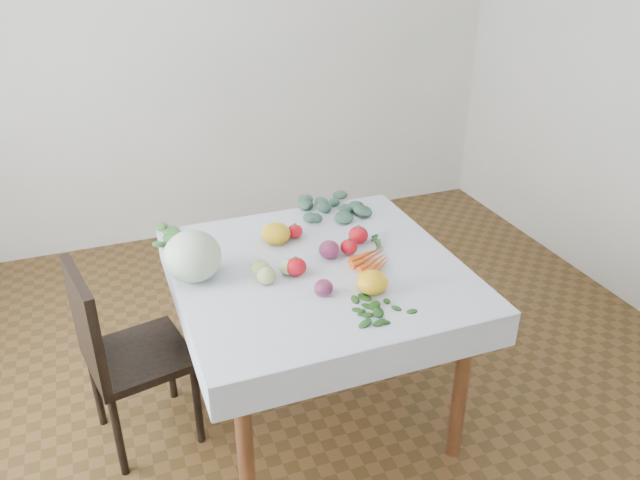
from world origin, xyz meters
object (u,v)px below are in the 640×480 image
(cabbage, at_px, (193,256))
(heirloom_back, at_px, (276,234))
(table, at_px, (318,288))
(carrot_bunch, at_px, (375,261))
(chair, at_px, (117,348))

(cabbage, height_order, heirloom_back, cabbage)
(table, xyz_separation_m, carrot_bunch, (0.22, -0.06, 0.12))
(chair, relative_size, cabbage, 3.86)
(chair, bearing_deg, carrot_bunch, -9.65)
(chair, relative_size, heirloom_back, 6.70)
(table, height_order, cabbage, cabbage)
(chair, height_order, cabbage, cabbage)
(chair, xyz_separation_m, cabbage, (0.33, -0.03, 0.37))
(heirloom_back, xyz_separation_m, carrot_bunch, (0.32, -0.32, -0.03))
(table, height_order, chair, chair)
(heirloom_back, height_order, carrot_bunch, heirloom_back)
(cabbage, relative_size, carrot_bunch, 0.89)
(carrot_bunch, bearing_deg, cabbage, 168.29)
(cabbage, distance_m, carrot_bunch, 0.72)
(cabbage, xyz_separation_m, heirloom_back, (0.38, 0.17, -0.05))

